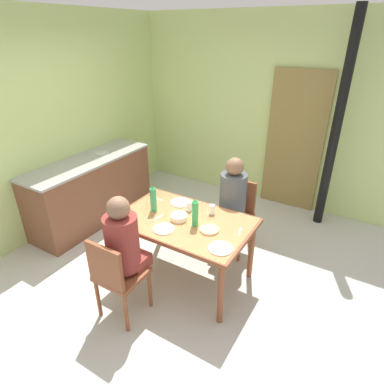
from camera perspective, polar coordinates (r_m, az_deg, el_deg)
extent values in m
plane|color=beige|center=(3.71, -4.45, -14.39)|extent=(6.22, 6.22, 0.00)
cube|color=#BFD682|center=(5.04, 11.24, 13.87)|extent=(4.05, 0.10, 2.71)
cube|color=#BBD67F|center=(4.71, -20.56, 11.81)|extent=(0.10, 3.59, 2.71)
cube|color=olive|center=(4.88, 17.70, 8.37)|extent=(0.80, 0.05, 2.00)
cylinder|color=black|center=(4.44, 24.21, 10.34)|extent=(0.12, 0.12, 2.71)
cube|color=brown|center=(4.70, -17.33, 0.25)|extent=(0.60, 1.81, 0.87)
cube|color=#9E9E99|center=(4.53, -18.10, 5.35)|extent=(0.61, 1.85, 0.03)
cylinder|color=#B7B7BC|center=(4.69, -15.70, 6.67)|extent=(0.21, 0.21, 0.01)
cube|color=brown|center=(3.27, -1.36, -5.24)|extent=(1.36, 0.87, 0.04)
cube|color=#F2AB67|center=(3.26, -1.37, -4.96)|extent=(1.30, 0.83, 0.00)
cylinder|color=brown|center=(3.57, -12.94, -10.03)|extent=(0.06, 0.06, 0.69)
cylinder|color=brown|center=(3.01, 5.11, -17.48)|extent=(0.06, 0.06, 0.69)
cylinder|color=brown|center=(4.02, -5.90, -4.86)|extent=(0.06, 0.06, 0.69)
cylinder|color=brown|center=(3.53, 10.47, -10.17)|extent=(0.06, 0.06, 0.69)
cube|color=brown|center=(3.09, -12.30, -14.04)|extent=(0.40, 0.40, 0.04)
cube|color=brown|center=(2.87, -15.18, -12.74)|extent=(0.38, 0.04, 0.42)
cylinder|color=brown|center=(3.43, -12.11, -14.56)|extent=(0.04, 0.04, 0.41)
cylinder|color=brown|center=(3.26, -7.48, -16.81)|extent=(0.04, 0.04, 0.41)
cylinder|color=brown|center=(3.27, -16.27, -17.72)|extent=(0.04, 0.04, 0.41)
cylinder|color=brown|center=(3.08, -11.60, -20.37)|extent=(0.04, 0.04, 0.41)
cube|color=brown|center=(3.86, 7.30, -4.53)|extent=(0.40, 0.40, 0.04)
cube|color=brown|center=(3.90, 8.57, -0.70)|extent=(0.38, 0.04, 0.42)
cylinder|color=brown|center=(3.81, 8.36, -9.50)|extent=(0.04, 0.04, 0.41)
cylinder|color=brown|center=(3.92, 3.77, -8.06)|extent=(0.04, 0.04, 0.41)
cylinder|color=brown|center=(4.07, 10.29, -7.02)|extent=(0.04, 0.04, 0.41)
cylinder|color=brown|center=(4.17, 5.95, -5.75)|extent=(0.04, 0.04, 0.41)
cube|color=brown|center=(3.14, -10.42, -11.65)|extent=(0.30, 0.22, 0.12)
cylinder|color=maroon|center=(2.92, -12.25, -8.75)|extent=(0.30, 0.30, 0.52)
sphere|color=#846047|center=(2.74, -12.95, -2.77)|extent=(0.20, 0.20, 0.20)
cube|color=#454855|center=(3.70, 6.32, -4.85)|extent=(0.30, 0.22, 0.12)
cylinder|color=#4C5156|center=(3.66, 7.26, -0.60)|extent=(0.30, 0.30, 0.52)
sphere|color=#846047|center=(3.51, 7.58, 4.48)|extent=(0.20, 0.20, 0.20)
cylinder|color=#30995D|center=(3.38, -6.87, -1.38)|extent=(0.07, 0.07, 0.26)
cone|color=#3B9252|center=(3.32, -7.00, 0.86)|extent=(0.05, 0.05, 0.04)
cylinder|color=green|center=(3.11, 0.54, -3.86)|extent=(0.07, 0.07, 0.26)
cone|color=green|center=(3.04, 0.55, -1.46)|extent=(0.05, 0.05, 0.04)
cylinder|color=white|center=(3.26, -2.29, -4.45)|extent=(0.17, 0.17, 0.05)
cylinder|color=white|center=(3.57, -2.02, -1.84)|extent=(0.23, 0.23, 0.01)
cylinder|color=white|center=(2.87, 5.10, -9.90)|extent=(0.22, 0.22, 0.01)
cylinder|color=white|center=(3.12, -5.01, -6.52)|extent=(0.21, 0.21, 0.01)
cylinder|color=silver|center=(3.40, -0.53, -2.53)|extent=(0.06, 0.06, 0.10)
cylinder|color=silver|center=(3.35, 3.59, -3.09)|extent=(0.06, 0.06, 0.10)
cylinder|color=#DBB77A|center=(3.10, 3.10, -6.66)|extent=(0.19, 0.19, 0.02)
cube|color=silver|center=(3.37, -10.83, -4.30)|extent=(0.11, 0.13, 0.00)
cube|color=silver|center=(3.66, -5.99, -1.24)|extent=(0.15, 0.03, 0.00)
cube|color=silver|center=(3.31, -5.94, -4.51)|extent=(0.03, 0.15, 0.00)
cube|color=silver|center=(3.11, 8.48, -6.99)|extent=(0.06, 0.15, 0.00)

